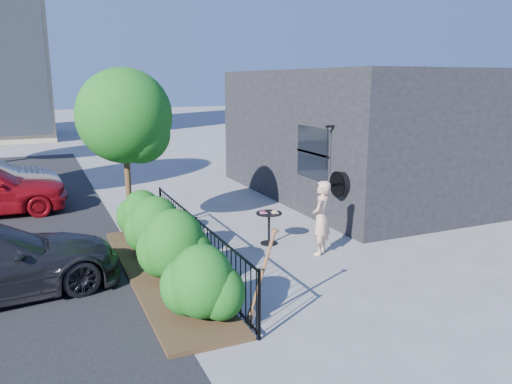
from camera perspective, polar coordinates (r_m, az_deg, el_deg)
name	(u,v)px	position (r m, az deg, el deg)	size (l,w,h in m)	color
ground	(265,259)	(10.64, 1.07, -7.70)	(120.00, 120.00, 0.00)	gray
shop_building	(360,133)	(16.75, 11.76, 6.58)	(6.22, 9.00, 4.00)	black
fence	(197,243)	(9.95, -6.81, -5.85)	(0.05, 6.05, 1.10)	black
planting_bed	(163,274)	(9.96, -10.63, -9.15)	(1.30, 6.00, 0.08)	#382616
shrubs	(165,239)	(9.85, -10.35, -5.30)	(1.10, 5.60, 1.24)	#155313
patio_tree	(128,122)	(11.99, -14.45, 7.78)	(2.20, 2.20, 3.94)	#3F2B19
cafe_table	(269,222)	(11.45, 1.49, -3.49)	(0.59, 0.59, 0.80)	black
woman	(321,218)	(10.82, 7.44, -2.94)	(0.59, 0.39, 1.62)	#DEAE8F
shovel	(260,282)	(7.79, 0.48, -10.25)	(0.52, 0.20, 1.53)	brown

